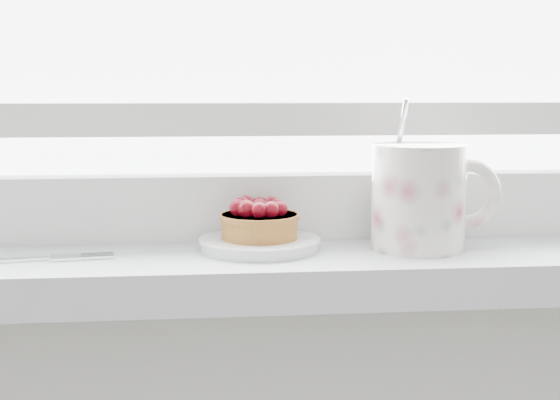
{
  "coord_description": "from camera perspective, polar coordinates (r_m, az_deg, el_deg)",
  "views": [
    {
      "loc": [
        -0.06,
        1.12,
        1.1
      ],
      "look_at": [
        0.02,
        1.88,
        0.99
      ],
      "focal_mm": 50.0,
      "sensor_mm": 36.0,
      "label": 1
    }
  ],
  "objects": [
    {
      "name": "raspberry_tart",
      "position": [
        0.79,
        -1.55,
        -1.49
      ],
      "size": [
        0.08,
        0.08,
        0.04
      ],
      "color": "brown",
      "rests_on": "saucer"
    },
    {
      "name": "floral_mug",
      "position": [
        0.8,
        10.34,
        0.39
      ],
      "size": [
        0.14,
        0.1,
        0.15
      ],
      "color": "silver",
      "rests_on": "windowsill"
    },
    {
      "name": "fork",
      "position": [
        0.78,
        -19.02,
        -4.17
      ],
      "size": [
        0.19,
        0.05,
        0.0
      ],
      "color": "silver",
      "rests_on": "windowsill"
    },
    {
      "name": "saucer",
      "position": [
        0.79,
        -1.5,
        -3.24
      ],
      "size": [
        0.12,
        0.12,
        0.01
      ],
      "primitive_type": "cylinder",
      "color": "silver",
      "rests_on": "windowsill"
    }
  ]
}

